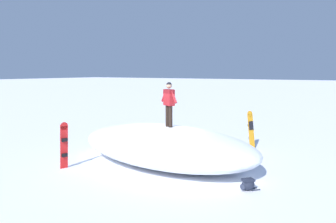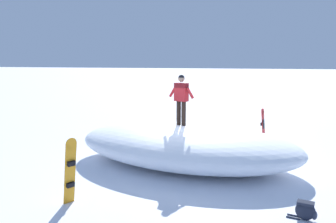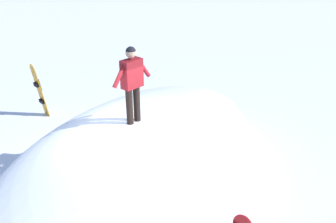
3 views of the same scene
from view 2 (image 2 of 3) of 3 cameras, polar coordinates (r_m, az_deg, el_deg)
ground at (r=10.90m, az=3.01°, el=-9.43°), size 240.00×240.00×0.00m
snow_mound at (r=11.15m, az=2.89°, el=-5.52°), size 8.02×5.42×1.30m
snowboarder_standing at (r=10.82m, az=2.21°, el=2.62°), size 0.92×0.49×1.60m
snowboard_primary_upright at (r=8.40m, az=-15.88°, el=-9.31°), size 0.37×0.37×1.62m
snowboard_secondary_upright at (r=13.31m, az=15.48°, el=-2.73°), size 0.24×0.30×1.61m
backpack_near at (r=8.12m, az=21.87°, el=-14.99°), size 0.63×0.33×0.41m
backpack_far at (r=13.53m, az=-10.80°, el=-5.22°), size 0.52×0.57×0.34m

